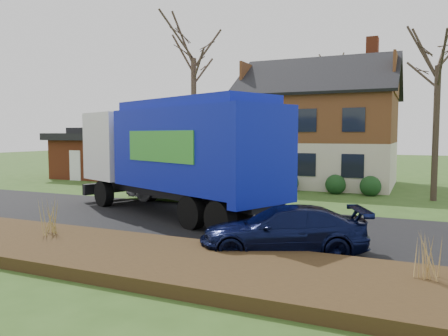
% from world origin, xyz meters
% --- Properties ---
extents(ground, '(120.00, 120.00, 0.00)m').
position_xyz_m(ground, '(0.00, 0.00, 0.00)').
color(ground, '#2D4C19').
rests_on(ground, ground).
extents(road, '(80.00, 7.00, 0.02)m').
position_xyz_m(road, '(0.00, 0.00, 0.01)').
color(road, black).
rests_on(road, ground).
extents(mulch_verge, '(80.00, 3.50, 0.30)m').
position_xyz_m(mulch_verge, '(0.00, -5.30, 0.15)').
color(mulch_verge, black).
rests_on(mulch_verge, ground).
extents(main_house, '(12.95, 8.95, 9.26)m').
position_xyz_m(main_house, '(1.49, 13.91, 4.03)').
color(main_house, beige).
rests_on(main_house, ground).
extents(ranch_house, '(9.80, 8.20, 3.70)m').
position_xyz_m(ranch_house, '(-12.00, 13.00, 1.81)').
color(ranch_house, '#953E20').
rests_on(ranch_house, ground).
extents(garbage_truck, '(10.77, 6.82, 4.51)m').
position_xyz_m(garbage_truck, '(-0.89, 0.74, 2.60)').
color(garbage_truck, black).
rests_on(garbage_truck, ground).
extents(silver_sedan, '(4.68, 1.99, 1.50)m').
position_xyz_m(silver_sedan, '(-2.74, 3.88, 0.75)').
color(silver_sedan, '#B6B8BF').
rests_on(silver_sedan, ground).
extents(navy_wagon, '(4.80, 3.47, 1.29)m').
position_xyz_m(navy_wagon, '(4.60, -3.02, 0.64)').
color(navy_wagon, '#0B1033').
rests_on(navy_wagon, ground).
extents(tree_front_west, '(3.59, 3.59, 10.67)m').
position_xyz_m(tree_front_west, '(-4.39, 8.82, 8.79)').
color(tree_front_west, '#443329').
rests_on(tree_front_west, ground).
extents(tree_front_east, '(3.33, 3.33, 9.25)m').
position_xyz_m(tree_front_east, '(8.58, 9.14, 7.52)').
color(tree_front_east, '#392D22').
rests_on(tree_front_east, ground).
extents(tree_back, '(3.31, 3.31, 10.47)m').
position_xyz_m(tree_back, '(1.58, 20.54, 8.72)').
color(tree_back, '#423627').
rests_on(tree_back, ground).
extents(grass_clump_mid, '(0.39, 0.32, 1.09)m').
position_xyz_m(grass_clump_mid, '(-1.92, -4.78, 0.84)').
color(grass_clump_mid, '#A38B48').
rests_on(grass_clump_mid, mulch_verge).
extents(grass_clump_east, '(0.38, 0.31, 0.95)m').
position_xyz_m(grass_clump_east, '(8.10, -4.60, 0.78)').
color(grass_clump_east, '#AA874B').
rests_on(grass_clump_east, mulch_verge).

